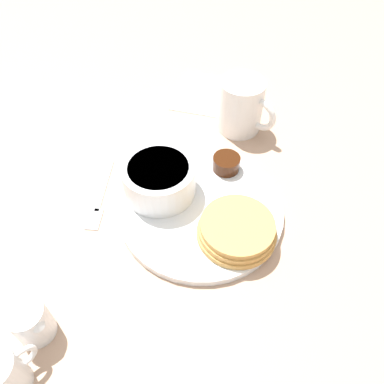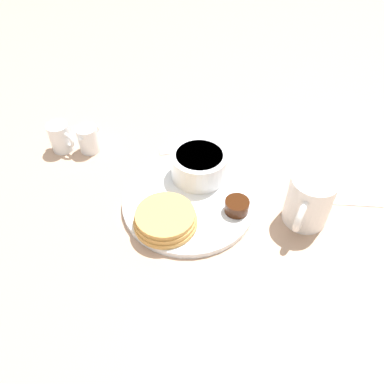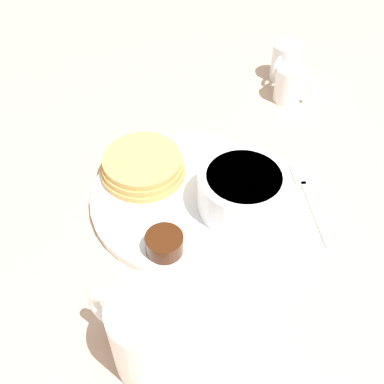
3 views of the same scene
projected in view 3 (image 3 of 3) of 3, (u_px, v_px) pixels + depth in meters
ground_plane at (187, 200)px, 0.61m from camera, size 4.00×4.00×0.00m
plate at (187, 197)px, 0.61m from camera, size 0.24×0.24×0.01m
pancake_stack at (143, 165)px, 0.62m from camera, size 0.11×0.11×0.03m
bowl at (243, 190)px, 0.57m from camera, size 0.11×0.11×0.05m
syrup_cup at (164, 244)px, 0.54m from camera, size 0.04×0.04×0.02m
butter_ramekin at (255, 208)px, 0.57m from camera, size 0.04×0.04×0.04m
coffee_mug at (149, 333)px, 0.44m from camera, size 0.08×0.11×0.09m
creamer_pitcher_near at (289, 84)px, 0.74m from camera, size 0.04×0.06×0.06m
creamer_pitcher_far at (285, 61)px, 0.78m from camera, size 0.06×0.04×0.06m
fork at (307, 192)px, 0.62m from camera, size 0.14×0.04×0.00m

